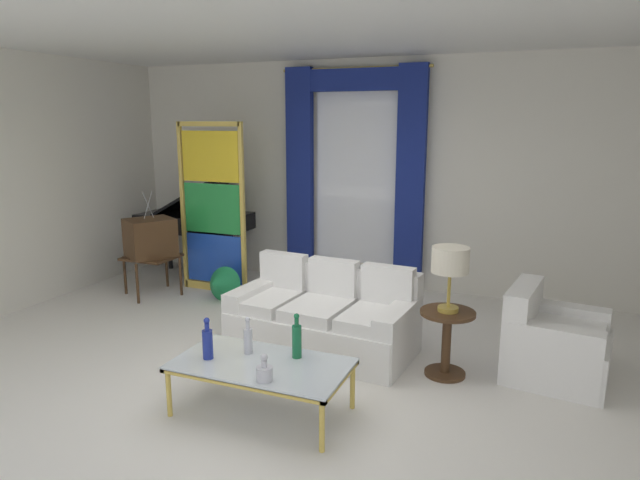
% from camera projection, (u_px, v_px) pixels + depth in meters
% --- Properties ---
extents(ground_plane, '(16.00, 16.00, 0.00)m').
position_uv_depth(ground_plane, '(277.00, 374.00, 4.99)').
color(ground_plane, white).
extents(wall_rear, '(8.00, 0.12, 3.00)m').
position_uv_depth(wall_rear, '(378.00, 175.00, 7.44)').
color(wall_rear, white).
rests_on(wall_rear, ground).
extents(wall_left, '(0.12, 7.00, 3.00)m').
position_uv_depth(wall_left, '(18.00, 182.00, 6.56)').
color(wall_left, white).
rests_on(wall_left, ground).
extents(ceiling_slab, '(8.00, 7.60, 0.04)m').
position_uv_depth(ceiling_slab, '(311.00, 30.00, 5.08)').
color(ceiling_slab, white).
extents(curtained_window, '(2.00, 0.17, 2.70)m').
position_uv_depth(curtained_window, '(354.00, 157.00, 7.34)').
color(curtained_window, white).
rests_on(curtained_window, ground).
extents(couch_white_long, '(1.83, 1.06, 0.86)m').
position_uv_depth(couch_white_long, '(326.00, 318.00, 5.53)').
color(couch_white_long, white).
rests_on(couch_white_long, ground).
extents(coffee_table, '(1.34, 0.72, 0.41)m').
position_uv_depth(coffee_table, '(261.00, 367.00, 4.27)').
color(coffee_table, silver).
rests_on(coffee_table, ground).
extents(bottle_blue_decanter, '(0.07, 0.07, 0.36)m').
position_uv_depth(bottle_blue_decanter, '(297.00, 339.00, 4.33)').
color(bottle_blue_decanter, '#196B3D').
rests_on(bottle_blue_decanter, coffee_table).
extents(bottle_crystal_tall, '(0.12, 0.12, 0.20)m').
position_uv_depth(bottle_crystal_tall, '(264.00, 372.00, 3.95)').
color(bottle_crystal_tall, silver).
rests_on(bottle_crystal_tall, coffee_table).
extents(bottle_amber_squat, '(0.07, 0.07, 0.30)m').
position_uv_depth(bottle_amber_squat, '(248.00, 339.00, 4.41)').
color(bottle_amber_squat, silver).
rests_on(bottle_amber_squat, coffee_table).
extents(bottle_ruby_flask, '(0.08, 0.08, 0.33)m').
position_uv_depth(bottle_ruby_flask, '(208.00, 342.00, 4.31)').
color(bottle_ruby_flask, navy).
rests_on(bottle_ruby_flask, coffee_table).
extents(vintage_tv, '(0.74, 0.76, 1.35)m').
position_uv_depth(vintage_tv, '(150.00, 240.00, 7.12)').
color(vintage_tv, '#472D19').
rests_on(vintage_tv, ground).
extents(armchair_white, '(0.92, 0.91, 0.80)m').
position_uv_depth(armchair_white, '(550.00, 345.00, 4.89)').
color(armchair_white, white).
rests_on(armchair_white, ground).
extents(stained_glass_divider, '(0.95, 0.05, 2.20)m').
position_uv_depth(stained_glass_divider, '(212.00, 212.00, 7.22)').
color(stained_glass_divider, gold).
rests_on(stained_glass_divider, ground).
extents(peacock_figurine, '(0.44, 0.60, 0.50)m').
position_uv_depth(peacock_figurine, '(220.00, 285.00, 6.92)').
color(peacock_figurine, beige).
rests_on(peacock_figurine, ground).
extents(round_side_table, '(0.48, 0.48, 0.59)m').
position_uv_depth(round_side_table, '(447.00, 337.00, 4.90)').
color(round_side_table, '#472D19').
rests_on(round_side_table, ground).
extents(table_lamp_brass, '(0.32, 0.32, 0.57)m').
position_uv_depth(table_lamp_brass, '(450.00, 263.00, 4.76)').
color(table_lamp_brass, '#B29338').
rests_on(table_lamp_brass, round_side_table).
extents(grand_piano, '(1.50, 1.10, 1.40)m').
position_uv_depth(grand_piano, '(199.00, 219.00, 8.18)').
color(grand_piano, black).
rests_on(grand_piano, ground).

